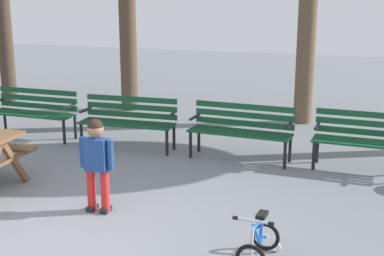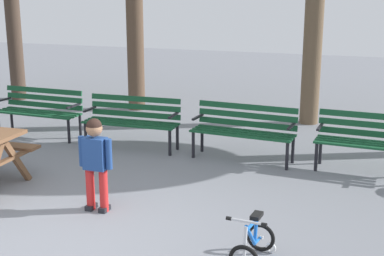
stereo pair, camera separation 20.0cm
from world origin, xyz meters
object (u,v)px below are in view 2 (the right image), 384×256
object	(u,v)px
park_bench_left	(133,118)
park_bench_right	(244,127)
child_standing	(95,157)
park_bench_far_left	(40,108)
park_bench_far_right	(373,138)
kids_bicycle	(253,243)

from	to	relation	value
park_bench_left	park_bench_right	bearing A→B (deg)	0.28
child_standing	park_bench_left	bearing A→B (deg)	106.92
park_bench_right	park_bench_left	bearing A→B (deg)	-179.72
park_bench_far_left	park_bench_far_right	bearing A→B (deg)	-0.80
park_bench_right	kids_bicycle	xyz separation A→B (m)	(0.93, -3.18, -0.31)
park_bench_left	kids_bicycle	world-z (taller)	park_bench_left
child_standing	kids_bicycle	distance (m)	2.20
park_bench_far_right	park_bench_far_left	bearing A→B (deg)	179.20
child_standing	kids_bicycle	bearing A→B (deg)	-16.52
park_bench_far_left	child_standing	xyz separation A→B (m)	(2.67, -2.68, 0.16)
park_bench_right	kids_bicycle	world-z (taller)	park_bench_right
park_bench_left	park_bench_far_right	size ratio (longest dim) A/B	1.00
park_bench_left	child_standing	world-z (taller)	child_standing
park_bench_right	park_bench_far_right	world-z (taller)	same
park_bench_far_left	kids_bicycle	xyz separation A→B (m)	(4.73, -3.29, -0.31)
child_standing	park_bench_right	bearing A→B (deg)	66.26
park_bench_far_left	park_bench_far_right	distance (m)	5.70
park_bench_left	park_bench_right	xyz separation A→B (m)	(1.91, 0.01, 0.00)
kids_bicycle	park_bench_far_right	bearing A→B (deg)	73.16
park_bench_far_left	kids_bicycle	bearing A→B (deg)	-34.79
park_bench_left	park_bench_far_right	xyz separation A→B (m)	(3.81, 0.04, 0.00)
park_bench_far_right	child_standing	xyz separation A→B (m)	(-3.03, -2.60, 0.16)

